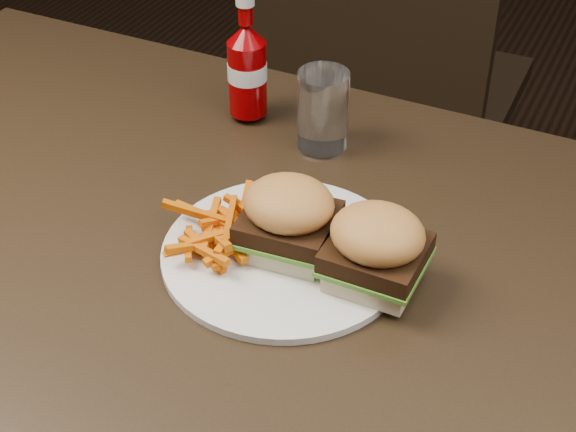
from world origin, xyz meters
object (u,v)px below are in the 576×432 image
at_px(plate, 284,254).
at_px(chair_far, 396,94).
at_px(tumbler, 323,110).
at_px(dining_table, 196,258).
at_px(ketchup_bottle, 247,78).

bearing_deg(plate, chair_far, 101.16).
height_order(chair_far, tumbler, tumbler).
relative_size(dining_table, tumbler, 11.74).
height_order(chair_far, ketchup_bottle, ketchup_bottle).
distance_m(plate, tumbler, 0.23).
bearing_deg(plate, ketchup_bottle, 125.14).
distance_m(chair_far, tumbler, 0.81).
bearing_deg(chair_far, tumbler, 99.22).
bearing_deg(tumbler, dining_table, -100.86).
bearing_deg(tumbler, plate, -76.66).
xyz_separation_m(chair_far, tumbler, (0.13, -0.70, 0.38)).
bearing_deg(dining_table, tumbler, 79.14).
bearing_deg(dining_table, ketchup_bottle, 105.21).
xyz_separation_m(dining_table, tumbler, (0.05, 0.24, 0.08)).
distance_m(dining_table, plate, 0.10).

